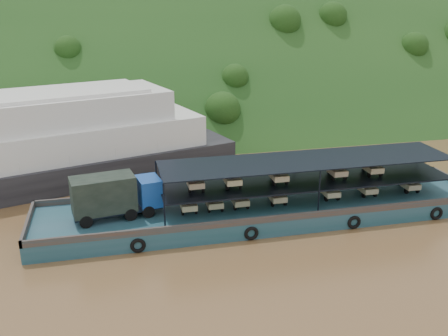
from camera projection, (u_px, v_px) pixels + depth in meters
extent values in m
plane|color=brown|center=(257.00, 216.00, 39.61)|extent=(160.00, 160.00, 0.00)
cube|color=#163A15|center=(185.00, 116.00, 72.73)|extent=(140.00, 39.60, 39.60)
cube|color=#154149|center=(263.00, 210.00, 39.19)|extent=(35.00, 7.00, 1.20)
cube|color=#592D19|center=(251.00, 185.00, 42.04)|extent=(35.00, 0.20, 0.50)
cube|color=#592D19|center=(278.00, 218.00, 35.78)|extent=(35.00, 0.20, 0.50)
cube|color=#592D19|center=(28.00, 222.00, 35.13)|extent=(0.20, 7.00, 0.50)
torus|color=black|center=(138.00, 246.00, 33.77)|extent=(1.06, 0.26, 1.06)
torus|color=black|center=(251.00, 233.00, 35.51)|extent=(1.06, 0.26, 1.06)
torus|color=black|center=(354.00, 222.00, 37.24)|extent=(1.06, 0.26, 1.06)
torus|color=black|center=(437.00, 213.00, 38.76)|extent=(1.06, 0.26, 1.06)
cylinder|color=black|center=(86.00, 222.00, 34.77)|extent=(0.97, 0.47, 0.93)
cylinder|color=black|center=(82.00, 211.00, 36.47)|extent=(0.97, 0.47, 0.93)
cylinder|color=black|center=(131.00, 214.00, 35.93)|extent=(0.97, 0.47, 0.93)
cylinder|color=black|center=(125.00, 205.00, 37.62)|extent=(0.97, 0.47, 0.93)
cylinder|color=black|center=(148.00, 211.00, 36.40)|extent=(0.97, 0.47, 0.93)
cylinder|color=black|center=(142.00, 202.00, 38.09)|extent=(0.97, 0.47, 0.93)
cube|color=black|center=(118.00, 209.00, 36.46)|extent=(6.55, 3.05, 0.19)
cube|color=#164499|center=(149.00, 191.00, 36.99)|extent=(1.92, 2.45, 2.04)
cube|color=black|center=(159.00, 185.00, 37.16)|extent=(0.36, 1.84, 0.83)
cube|color=black|center=(103.00, 194.00, 35.68)|extent=(4.75, 2.93, 2.59)
cube|color=black|center=(306.00, 180.00, 39.21)|extent=(23.00, 5.00, 0.12)
cube|color=black|center=(307.00, 160.00, 38.67)|extent=(23.00, 5.00, 0.08)
cylinder|color=black|center=(164.00, 206.00, 34.42)|extent=(0.12, 0.12, 3.30)
cylinder|color=black|center=(157.00, 181.00, 39.02)|extent=(0.12, 0.12, 3.30)
cylinder|color=black|center=(319.00, 192.00, 36.91)|extent=(0.12, 0.12, 3.30)
cylinder|color=black|center=(295.00, 170.00, 41.51)|extent=(0.12, 0.12, 3.30)
cylinder|color=black|center=(417.00, 160.00, 44.01)|extent=(0.12, 0.12, 3.30)
cylinder|color=black|center=(186.00, 202.00, 38.58)|extent=(0.12, 0.52, 0.52)
cylinder|color=black|center=(183.00, 212.00, 36.81)|extent=(0.14, 0.52, 0.52)
cylinder|color=black|center=(196.00, 211.00, 37.03)|extent=(0.14, 0.52, 0.52)
cube|color=beige|center=(189.00, 205.00, 37.13)|extent=(1.15, 1.50, 0.44)
cube|color=red|center=(186.00, 197.00, 38.13)|extent=(0.55, 0.80, 0.80)
cube|color=red|center=(186.00, 192.00, 37.78)|extent=(0.50, 0.10, 0.10)
cylinder|color=black|center=(235.00, 198.00, 39.44)|extent=(0.12, 0.52, 0.52)
cylinder|color=black|center=(235.00, 207.00, 37.68)|extent=(0.14, 0.52, 0.52)
cylinder|color=black|center=(248.00, 206.00, 37.89)|extent=(0.14, 0.52, 0.52)
cube|color=#BBB684|center=(240.00, 201.00, 38.00)|extent=(1.15, 1.50, 0.44)
cube|color=red|center=(236.00, 193.00, 38.99)|extent=(0.55, 0.80, 0.80)
cube|color=red|center=(237.00, 188.00, 38.65)|extent=(0.50, 0.10, 0.10)
cylinder|color=black|center=(271.00, 194.00, 40.09)|extent=(0.12, 0.52, 0.52)
cylinder|color=black|center=(273.00, 203.00, 38.33)|extent=(0.14, 0.52, 0.52)
cylinder|color=black|center=(285.00, 202.00, 38.54)|extent=(0.14, 0.52, 0.52)
cube|color=#C7BC8D|center=(277.00, 197.00, 38.65)|extent=(1.15, 1.50, 0.44)
cube|color=red|center=(273.00, 190.00, 39.64)|extent=(0.55, 0.80, 0.80)
cube|color=red|center=(274.00, 185.00, 39.30)|extent=(0.50, 0.10, 0.10)
cylinder|color=black|center=(323.00, 190.00, 41.05)|extent=(0.12, 0.52, 0.52)
cylinder|color=black|center=(326.00, 198.00, 39.29)|extent=(0.14, 0.52, 0.52)
cylinder|color=black|center=(338.00, 197.00, 39.51)|extent=(0.14, 0.52, 0.52)
cube|color=beige|center=(330.00, 192.00, 39.61)|extent=(1.15, 1.50, 0.44)
cube|color=red|center=(325.00, 185.00, 40.61)|extent=(0.55, 0.80, 0.80)
cube|color=red|center=(326.00, 180.00, 40.26)|extent=(0.50, 0.10, 0.10)
cylinder|color=black|center=(359.00, 186.00, 41.76)|extent=(0.12, 0.52, 0.52)
cylinder|color=black|center=(364.00, 195.00, 39.99)|extent=(0.14, 0.52, 0.52)
cylinder|color=black|center=(375.00, 194.00, 40.21)|extent=(0.14, 0.52, 0.52)
cube|color=beige|center=(368.00, 189.00, 40.31)|extent=(1.15, 1.50, 0.44)
cube|color=#B60C19|center=(361.00, 182.00, 41.31)|extent=(0.55, 0.80, 0.80)
cube|color=#B60C19|center=(363.00, 177.00, 40.96)|extent=(0.50, 0.10, 0.10)
cylinder|color=black|center=(400.00, 183.00, 42.60)|extent=(0.12, 0.52, 0.52)
cylinder|color=black|center=(407.00, 191.00, 40.83)|extent=(0.14, 0.52, 0.52)
cylinder|color=black|center=(417.00, 190.00, 41.05)|extent=(0.14, 0.52, 0.52)
cube|color=beige|center=(410.00, 185.00, 41.15)|extent=(1.15, 1.50, 0.44)
cube|color=red|center=(403.00, 178.00, 42.15)|extent=(0.55, 0.80, 0.80)
cube|color=red|center=(405.00, 173.00, 41.80)|extent=(0.50, 0.10, 0.10)
cylinder|color=black|center=(210.00, 200.00, 39.00)|extent=(0.12, 0.52, 0.52)
cylinder|color=black|center=(209.00, 210.00, 37.24)|extent=(0.14, 0.52, 0.52)
cylinder|color=black|center=(222.00, 208.00, 37.46)|extent=(0.14, 0.52, 0.52)
cube|color=#BBB684|center=(214.00, 203.00, 37.56)|extent=(1.15, 1.50, 0.44)
cube|color=red|center=(211.00, 195.00, 38.56)|extent=(0.55, 0.80, 0.80)
cube|color=red|center=(212.00, 190.00, 38.21)|extent=(0.50, 0.10, 0.10)
cylinder|color=black|center=(192.00, 181.00, 38.13)|extent=(0.12, 0.52, 0.52)
cylinder|color=black|center=(190.00, 190.00, 36.37)|extent=(0.14, 0.52, 0.52)
cylinder|color=black|center=(203.00, 189.00, 36.59)|extent=(0.14, 0.52, 0.52)
cube|color=tan|center=(195.00, 183.00, 36.69)|extent=(1.15, 1.50, 0.44)
cube|color=#AD170B|center=(193.00, 176.00, 37.69)|extent=(0.55, 0.80, 0.80)
cube|color=#AD170B|center=(193.00, 170.00, 37.34)|extent=(0.50, 0.10, 0.10)
cylinder|color=black|center=(228.00, 178.00, 38.75)|extent=(0.12, 0.52, 0.52)
cylinder|color=black|center=(227.00, 186.00, 36.98)|extent=(0.14, 0.52, 0.52)
cylinder|color=black|center=(240.00, 185.00, 37.20)|extent=(0.14, 0.52, 0.52)
cube|color=beige|center=(233.00, 180.00, 37.30)|extent=(1.15, 1.50, 0.44)
cube|color=#1A279F|center=(229.00, 173.00, 38.30)|extent=(0.55, 0.80, 0.80)
cube|color=#1A279F|center=(230.00, 167.00, 37.95)|extent=(0.50, 0.10, 0.10)
cylinder|color=black|center=(273.00, 174.00, 39.54)|extent=(0.12, 0.52, 0.52)
cylinder|color=black|center=(274.00, 182.00, 37.78)|extent=(0.14, 0.52, 0.52)
cylinder|color=black|center=(287.00, 181.00, 38.00)|extent=(0.14, 0.52, 0.52)
cube|color=beige|center=(279.00, 176.00, 38.10)|extent=(1.15, 1.50, 0.44)
cube|color=#B40C0C|center=(274.00, 169.00, 39.10)|extent=(0.55, 0.80, 0.80)
cube|color=#B40C0C|center=(275.00, 164.00, 38.75)|extent=(0.50, 0.10, 0.10)
cylinder|color=black|center=(329.00, 170.00, 40.59)|extent=(0.12, 0.52, 0.52)
cylinder|color=black|center=(333.00, 177.00, 38.83)|extent=(0.14, 0.52, 0.52)
cylinder|color=black|center=(345.00, 176.00, 39.04)|extent=(0.14, 0.52, 0.52)
cube|color=#C7B38D|center=(337.00, 171.00, 39.15)|extent=(1.15, 1.50, 0.44)
cube|color=#B11D0B|center=(331.00, 165.00, 40.15)|extent=(0.55, 0.80, 0.80)
cube|color=#B11D0B|center=(333.00, 160.00, 39.80)|extent=(0.50, 0.10, 0.10)
cylinder|color=black|center=(364.00, 167.00, 41.26)|extent=(0.12, 0.52, 0.52)
cylinder|color=black|center=(369.00, 174.00, 39.50)|extent=(0.14, 0.52, 0.52)
cylinder|color=black|center=(381.00, 173.00, 39.72)|extent=(0.14, 0.52, 0.52)
cube|color=#C5B88B|center=(373.00, 168.00, 39.82)|extent=(1.15, 1.50, 0.44)
cube|color=red|center=(366.00, 162.00, 40.82)|extent=(0.55, 0.80, 0.80)
cube|color=red|center=(368.00, 157.00, 40.47)|extent=(0.50, 0.10, 0.10)
cube|color=black|center=(14.00, 172.00, 45.73)|extent=(42.49, 21.71, 2.48)
cube|color=silver|center=(10.00, 144.00, 44.86)|extent=(36.26, 18.94, 2.89)
cube|color=silver|center=(6.00, 114.00, 43.94)|extent=(30.04, 16.18, 2.68)
cube|color=silver|center=(3.00, 97.00, 43.46)|extent=(25.79, 14.01, 0.31)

